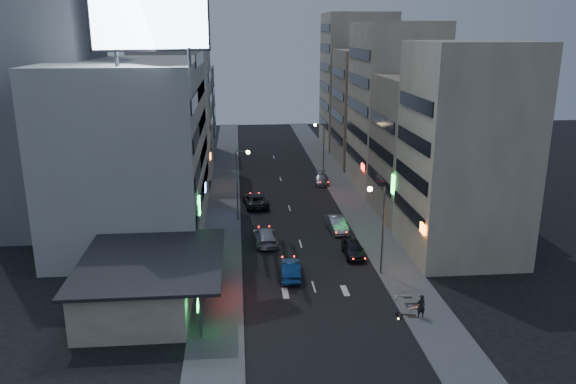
{
  "coord_description": "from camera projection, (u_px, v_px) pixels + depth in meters",
  "views": [
    {
      "loc": [
        -6.12,
        -39.05,
        20.85
      ],
      "look_at": [
        -1.12,
        15.74,
        5.02
      ],
      "focal_mm": 35.0,
      "sensor_mm": 36.0,
      "label": 1
    }
  ],
  "objects": [
    {
      "name": "billboard",
      "position": [
        151.0,
        21.0,
        46.1
      ],
      "size": [
        9.52,
        3.75,
        6.2
      ],
      "rotation": [
        0.0,
        0.0,
        0.35
      ],
      "color": "#595B60",
      "rests_on": "white_building"
    },
    {
      "name": "shophouse_far",
      "position": [
        394.0,
        107.0,
        75.44
      ],
      "size": [
        10.0,
        14.0,
        22.0
      ],
      "primitive_type": "cube",
      "color": "beige",
      "rests_on": "ground"
    },
    {
      "name": "parked_car_right_mid",
      "position": [
        337.0,
        224.0,
        60.54
      ],
      "size": [
        1.99,
        4.83,
        1.56
      ],
      "primitive_type": "imported",
      "rotation": [
        0.0,
        0.0,
        0.07
      ],
      "color": "#A8ACB1",
      "rests_on": "ground"
    },
    {
      "name": "shophouse_mid",
      "position": [
        428.0,
        148.0,
        63.87
      ],
      "size": [
        11.0,
        12.0,
        16.0
      ],
      "primitive_type": "cube",
      "color": "tan",
      "rests_on": "ground"
    },
    {
      "name": "shophouse_near",
      "position": [
        465.0,
        152.0,
        52.27
      ],
      "size": [
        10.0,
        11.0,
        20.0
      ],
      "primitive_type": "cube",
      "color": "beige",
      "rests_on": "ground"
    },
    {
      "name": "far_right_a",
      "position": [
        371.0,
        107.0,
        90.39
      ],
      "size": [
        11.0,
        12.0,
        18.0
      ],
      "primitive_type": "cube",
      "color": "tan",
      "rests_on": "ground"
    },
    {
      "name": "street_lamp_left",
      "position": [
        240.0,
        175.0,
        62.73
      ],
      "size": [
        1.6,
        0.44,
        8.02
      ],
      "color": "#595B60",
      "rests_on": "sidewalk_left"
    },
    {
      "name": "parked_car_left",
      "position": [
        255.0,
        200.0,
        69.16
      ],
      "size": [
        3.35,
        6.13,
        1.63
      ],
      "primitive_type": "imported",
      "rotation": [
        0.0,
        0.0,
        3.26
      ],
      "color": "#26262B",
      "rests_on": "ground"
    },
    {
      "name": "person",
      "position": [
        421.0,
        306.0,
        41.94
      ],
      "size": [
        0.71,
        0.51,
        1.84
      ],
      "primitive_type": "imported",
      "rotation": [
        0.0,
        0.0,
        3.25
      ],
      "color": "black",
      "rests_on": "sidewalk_right"
    },
    {
      "name": "far_left_a",
      "position": [
        173.0,
        107.0,
        82.62
      ],
      "size": [
        11.0,
        10.0,
        20.0
      ],
      "primitive_type": "cube",
      "color": "#B4B4AF",
      "rests_on": "ground"
    },
    {
      "name": "street_lamp_right_far",
      "position": [
        321.0,
        142.0,
        80.99
      ],
      "size": [
        1.6,
        0.44,
        8.02
      ],
      "color": "#595B60",
      "rests_on": "sidewalk_right"
    },
    {
      "name": "parked_car_right_near",
      "position": [
        353.0,
        249.0,
        53.76
      ],
      "size": [
        1.84,
        4.48,
        1.52
      ],
      "primitive_type": "imported",
      "rotation": [
        0.0,
        0.0,
        -0.01
      ],
      "color": "black",
      "rests_on": "ground"
    },
    {
      "name": "scooter_black_a",
      "position": [
        417.0,
        308.0,
        42.4
      ],
      "size": [
        1.09,
        2.03,
        1.18
      ],
      "primitive_type": null,
      "rotation": [
        0.0,
        0.0,
        1.33
      ],
      "color": "black",
      "rests_on": "sidewalk_right"
    },
    {
      "name": "far_left_b",
      "position": [
        179.0,
        112.0,
        95.71
      ],
      "size": [
        12.0,
        10.0,
        15.0
      ],
      "primitive_type": "cube",
      "color": "slate",
      "rests_on": "ground"
    },
    {
      "name": "scooter_silver_b",
      "position": [
        411.0,
        288.0,
        45.53
      ],
      "size": [
        0.79,
        2.09,
        1.26
      ],
      "primitive_type": null,
      "rotation": [
        0.0,
        0.0,
        1.52
      ],
      "color": "#B5B7BD",
      "rests_on": "sidewalk_right"
    },
    {
      "name": "sidewalk_right",
      "position": [
        348.0,
        197.0,
        73.07
      ],
      "size": [
        4.0,
        120.0,
        0.12
      ],
      "primitive_type": "cube",
      "color": "#4C4C4F",
      "rests_on": "ground"
    },
    {
      "name": "parked_car_right_far",
      "position": [
        322.0,
        179.0,
        79.35
      ],
      "size": [
        2.28,
        4.85,
        1.37
      ],
      "primitive_type": "imported",
      "rotation": [
        0.0,
        0.0,
        -0.08
      ],
      "color": "gray",
      "rests_on": "ground"
    },
    {
      "name": "far_right_b",
      "position": [
        357.0,
        81.0,
        103.01
      ],
      "size": [
        12.0,
        12.0,
        24.0
      ],
      "primitive_type": "cube",
      "color": "beige",
      "rests_on": "ground"
    },
    {
      "name": "road_car_blue",
      "position": [
        291.0,
        269.0,
        49.11
      ],
      "size": [
        1.99,
        4.75,
        1.53
      ],
      "primitive_type": "imported",
      "rotation": [
        0.0,
        0.0,
        3.06
      ],
      "color": "navy",
      "rests_on": "ground"
    },
    {
      "name": "food_court",
      "position": [
        141.0,
        282.0,
        43.83
      ],
      "size": [
        11.0,
        13.0,
        3.88
      ],
      "color": "beige",
      "rests_on": "ground"
    },
    {
      "name": "sidewalk_left",
      "position": [
        224.0,
        200.0,
        71.67
      ],
      "size": [
        4.0,
        120.0,
        0.12
      ],
      "primitive_type": "cube",
      "color": "#4C4C4F",
      "rests_on": "ground"
    },
    {
      "name": "white_building",
      "position": [
        134.0,
        148.0,
        58.84
      ],
      "size": [
        14.0,
        24.0,
        18.0
      ],
      "primitive_type": "cube",
      "color": "#B4B4AF",
      "rests_on": "ground"
    },
    {
      "name": "road_car_silver",
      "position": [
        265.0,
        236.0,
        56.99
      ],
      "size": [
        2.45,
        5.46,
        1.55
      ],
      "primitive_type": "imported",
      "rotation": [
        0.0,
        0.0,
        3.19
      ],
      "color": "#A9ABB1",
      "rests_on": "ground"
    },
    {
      "name": "scooter_blue",
      "position": [
        419.0,
        298.0,
        44.08
      ],
      "size": [
        1.02,
        1.74,
        1.01
      ],
      "primitive_type": null,
      "rotation": [
        0.0,
        0.0,
        1.87
      ],
      "color": "navy",
      "rests_on": "sidewalk_right"
    },
    {
      "name": "ground",
      "position": [
        321.0,
        309.0,
        43.68
      ],
      "size": [
        180.0,
        180.0,
        0.0
      ],
      "primitive_type": "plane",
      "color": "black",
      "rests_on": "ground"
    },
    {
      "name": "scooter_black_b",
      "position": [
        421.0,
        296.0,
        44.24
      ],
      "size": [
        0.76,
        1.96,
        1.17
      ],
      "primitive_type": null,
      "rotation": [
        0.0,
        0.0,
        1.51
      ],
      "color": "black",
      "rests_on": "sidewalk_right"
    },
    {
      "name": "grey_tower",
      "position": [
        45.0,
        69.0,
        58.72
      ],
      "size": [
        10.0,
        14.0,
        34.0
      ],
      "primitive_type": "cube",
      "color": "slate",
      "rests_on": "ground"
    },
    {
      "name": "scooter_silver_a",
      "position": [
        418.0,
        300.0,
        43.76
      ],
      "size": [
        0.98,
        1.7,
        0.99
      ],
      "primitive_type": null,
      "rotation": [
        0.0,
        0.0,
        1.86
      ],
      "color": "#93949A",
      "rests_on": "sidewalk_right"
    },
    {
      "name": "street_lamp_right_near",
      "position": [
        379.0,
        217.0,
        48.45
      ],
      "size": [
        1.6,
        0.44,
        8.02
      ],
      "color": "#595B60",
      "rests_on": "sidewalk_right"
    }
  ]
}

